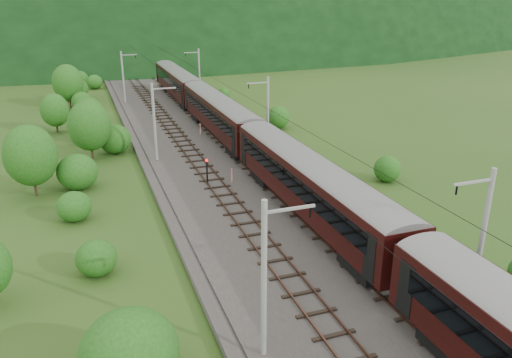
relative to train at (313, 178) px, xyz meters
name	(u,v)px	position (x,y,z in m)	size (l,w,h in m)	color
ground	(374,331)	(-2.40, -12.67, -3.85)	(600.00, 600.00, 0.00)	#264917
railbed	(297,244)	(-2.40, -2.67, -3.70)	(14.00, 220.00, 0.30)	#38332D
track_left	(264,247)	(-4.80, -2.67, -3.48)	(2.40, 220.00, 0.27)	#533323
track_right	(328,236)	(0.00, -2.67, -3.48)	(2.40, 220.00, 0.27)	#533323
catenary_left	(155,120)	(-8.52, 19.33, 0.65)	(2.54, 192.28, 8.00)	gray
catenary_right	(267,112)	(3.72, 19.33, 0.65)	(2.54, 192.28, 8.00)	gray
overhead_wires	(300,149)	(-2.40, -2.67, 3.25)	(4.83, 198.00, 0.03)	black
mountain_main	(98,30)	(-2.40, 247.33, -3.85)	(504.00, 360.00, 244.00)	black
train	(313,178)	(0.00, 0.00, 0.00)	(3.29, 183.03, 5.74)	black
hazard_post_near	(232,175)	(-3.15, 10.29, -2.89)	(0.14, 0.14, 1.32)	red
hazard_post_far	(200,129)	(-1.91, 27.66, -2.86)	(0.15, 0.15, 1.39)	red
signal	(207,169)	(-5.41, 10.55, -2.15)	(0.26, 0.26, 2.39)	black
vegetation_left	(75,153)	(-16.55, 17.18, -1.39)	(12.47, 149.76, 6.66)	#224C14
vegetation_right	(378,177)	(8.95, 5.01, -2.73)	(5.67, 104.33, 2.70)	#224C14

